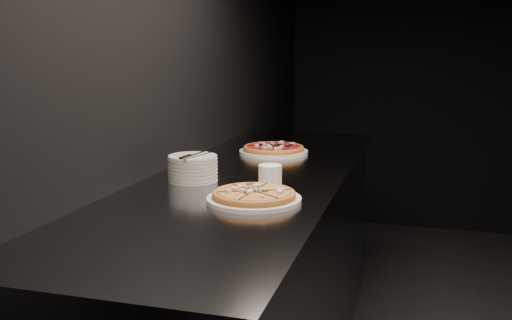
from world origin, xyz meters
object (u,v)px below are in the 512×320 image
(counter, at_px, (252,281))
(cutlery, at_px, (193,155))
(pizza_tomato, at_px, (274,149))
(pizza_mushroom, at_px, (254,196))
(plate_stack, at_px, (193,168))
(ramekin, at_px, (270,174))

(counter, bearing_deg, cutlery, -131.63)
(counter, height_order, pizza_tomato, pizza_tomato)
(pizza_mushroom, bearing_deg, plate_stack, 142.78)
(plate_stack, distance_m, cutlery, 0.05)
(cutlery, distance_m, ramekin, 0.30)
(counter, xyz_separation_m, pizza_mushroom, (0.13, -0.42, 0.48))
(plate_stack, bearing_deg, pizza_mushroom, -37.22)
(ramekin, bearing_deg, pizza_tomato, 103.18)
(cutlery, bearing_deg, pizza_tomato, 84.05)
(pizza_mushroom, xyz_separation_m, cutlery, (-0.30, 0.22, 0.08))
(plate_stack, xyz_separation_m, ramekin, (0.30, 0.01, -0.01))
(ramekin, bearing_deg, counter, 124.90)
(pizza_mushroom, height_order, pizza_tomato, pizza_tomato)
(pizza_mushroom, distance_m, pizza_tomato, 0.90)
(pizza_mushroom, xyz_separation_m, plate_stack, (-0.31, 0.24, 0.03))
(pizza_tomato, bearing_deg, counter, -86.46)
(pizza_mushroom, height_order, ramekin, ramekin)
(counter, height_order, pizza_mushroom, pizza_mushroom)
(plate_stack, relative_size, ramekin, 2.16)
(plate_stack, bearing_deg, ramekin, 1.12)
(pizza_tomato, relative_size, cutlery, 1.81)
(plate_stack, bearing_deg, pizza_tomato, 76.89)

